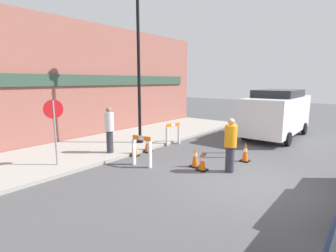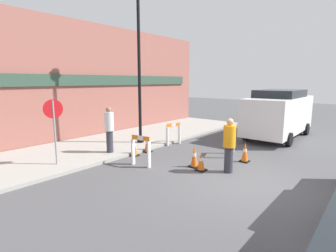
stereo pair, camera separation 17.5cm
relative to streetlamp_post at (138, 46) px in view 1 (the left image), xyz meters
name	(u,v)px [view 1 (the left image)]	position (x,y,z in m)	size (l,w,h in m)	color
ground_plane	(252,182)	(-1.17, -5.47, -4.19)	(60.00, 60.00, 0.00)	#4C4C4F
sidewalk_slab	(105,145)	(-1.17, 0.97, -4.14)	(18.00, 3.89, 0.11)	#9E9B93
storefront_facade	(74,81)	(-1.17, 2.99, -1.44)	(18.00, 0.22, 5.50)	#93564C
streetlamp_post	(138,46)	(0.00, 0.00, 0.00)	(0.44, 0.44, 6.47)	black
stop_sign	(54,121)	(-3.88, -0.11, -2.67)	(0.59, 0.15, 2.10)	gray
barricade_0	(233,141)	(0.98, -3.88, -3.63)	(0.70, 0.38, 1.08)	white
barricade_1	(173,133)	(0.92, -1.12, -3.69)	(0.72, 0.32, 0.96)	white
barricade_2	(142,150)	(-2.04, -2.10, -3.66)	(0.23, 0.72, 1.02)	white
traffic_cone_0	(147,144)	(-0.68, -1.07, -3.87)	(0.30, 0.30, 0.67)	black
traffic_cone_1	(202,161)	(-1.17, -3.87, -3.89)	(0.30, 0.30, 0.63)	black
traffic_cone_2	(134,147)	(-1.38, -1.07, -3.84)	(0.30, 0.30, 0.73)	black
traffic_cone_3	(195,157)	(-1.01, -3.51, -3.85)	(0.30, 0.30, 0.70)	black
traffic_cone_4	(245,152)	(0.56, -4.55, -3.86)	(0.30, 0.30, 0.70)	black
person_worker	(230,144)	(-0.75, -4.60, -3.30)	(0.46, 0.46, 1.67)	#33333D
person_pedestrian	(109,128)	(-1.88, -0.28, -3.16)	(0.46, 0.46, 1.72)	#33333D
work_van	(277,111)	(5.42, -4.15, -2.91)	(5.09, 2.11, 2.35)	white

